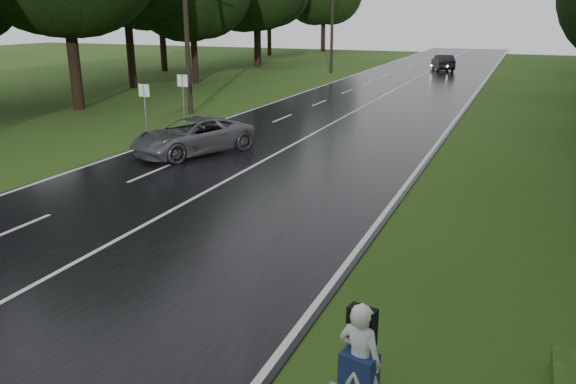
# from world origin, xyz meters

# --- Properties ---
(ground) EXTENTS (160.00, 160.00, 0.00)m
(ground) POSITION_xyz_m (0.00, 0.00, 0.00)
(ground) COLOR #2D4A16
(ground) RESTS_ON ground
(road) EXTENTS (12.00, 140.00, 0.04)m
(road) POSITION_xyz_m (0.00, 20.00, 0.02)
(road) COLOR black
(road) RESTS_ON ground
(lane_center) EXTENTS (0.12, 140.00, 0.01)m
(lane_center) POSITION_xyz_m (0.00, 20.00, 0.04)
(lane_center) COLOR silver
(lane_center) RESTS_ON road
(grey_car) EXTENTS (4.28, 5.68, 1.43)m
(grey_car) POSITION_xyz_m (-3.20, 11.24, 0.76)
(grey_car) COLOR #4E5054
(grey_car) RESTS_ON road
(far_car) EXTENTS (3.01, 4.94, 1.54)m
(far_car) POSITION_xyz_m (1.09, 51.34, 0.81)
(far_car) COLOR black
(far_car) RESTS_ON road
(hitchhiker) EXTENTS (0.73, 0.68, 1.79)m
(hitchhiker) POSITION_xyz_m (7.43, -1.32, 0.83)
(hitchhiker) COLOR silver
(hitchhiker) RESTS_ON ground
(utility_pole_mid) EXTENTS (1.80, 0.28, 10.87)m
(utility_pole_mid) POSITION_xyz_m (-8.50, 19.44, 0.00)
(utility_pole_mid) COLOR black
(utility_pole_mid) RESTS_ON ground
(utility_pole_far) EXTENTS (1.80, 0.28, 10.64)m
(utility_pole_far) POSITION_xyz_m (-8.50, 44.56, 0.00)
(utility_pole_far) COLOR black
(utility_pole_far) RESTS_ON ground
(road_sign_a) EXTENTS (0.58, 0.10, 2.41)m
(road_sign_a) POSITION_xyz_m (-7.20, 13.56, 0.00)
(road_sign_a) COLOR white
(road_sign_a) RESTS_ON ground
(road_sign_b) EXTENTS (0.61, 0.10, 2.53)m
(road_sign_b) POSITION_xyz_m (-7.20, 16.79, 0.00)
(road_sign_b) COLOR white
(road_sign_b) RESTS_ON ground
(tree_left_d) EXTENTS (10.23, 10.23, 15.98)m
(tree_left_d) POSITION_xyz_m (-15.66, 18.30, 0.00)
(tree_left_d) COLOR black
(tree_left_d) RESTS_ON ground
(tree_left_e) EXTENTS (8.58, 8.58, 13.40)m
(tree_left_e) POSITION_xyz_m (-16.21, 32.40, 0.00)
(tree_left_e) COLOR black
(tree_left_e) RESTS_ON ground
(tree_left_f) EXTENTS (9.39, 9.39, 14.67)m
(tree_left_f) POSITION_xyz_m (-17.83, 47.45, 0.00)
(tree_left_f) COLOR black
(tree_left_f) RESTS_ON ground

